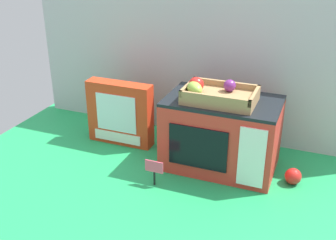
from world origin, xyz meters
The scene contains 7 objects.
ground_plane centered at (0.00, 0.00, 0.00)m, with size 1.70×1.70×0.00m, color #219E54.
display_back_panel centered at (0.00, 0.25, 0.34)m, with size 1.61×0.03×0.68m, color #B7BABF.
toy_microwave centered at (0.16, -0.01, 0.14)m, with size 0.43×0.27×0.28m.
food_groups_crate centered at (0.14, -0.04, 0.31)m, with size 0.26×0.17×0.09m.
cookie_set_box centered at (-0.30, 0.03, 0.14)m, with size 0.29×0.07×0.28m.
price_sign centered at (-0.03, -0.23, 0.07)m, with size 0.07×0.01×0.10m.
loose_toy_apple centered at (0.44, -0.04, 0.03)m, with size 0.06×0.06×0.06m, color red.
Camera 1 is at (0.50, -1.42, 0.86)m, focal length 44.54 mm.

